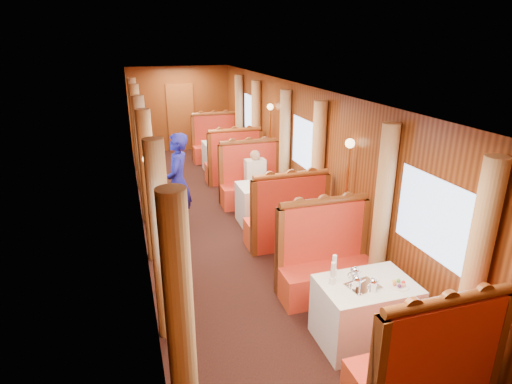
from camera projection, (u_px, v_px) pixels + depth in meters
name	position (u px, v px, depth m)	size (l,w,h in m)	color
floor	(228.00, 227.00, 7.90)	(3.00, 12.00, 0.01)	black
ceiling	(225.00, 89.00, 7.04)	(3.00, 12.00, 0.01)	silver
wall_far	(180.00, 109.00, 12.86)	(3.00, 2.50, 0.01)	brown
wall_left	(138.00, 169.00, 7.06)	(12.00, 2.50, 0.01)	brown
wall_right	(306.00, 155.00, 7.88)	(12.00, 2.50, 0.01)	brown
doorway_far	(181.00, 118.00, 12.92)	(0.80, 0.04, 2.00)	brown
table_near	(365.00, 312.00, 4.83)	(1.05, 0.72, 0.75)	white
banquette_near_fwd	(423.00, 372.00, 3.91)	(1.30, 0.55, 1.34)	red
banquette_near_aft	(325.00, 265.00, 5.73)	(1.30, 0.55, 1.34)	red
table_mid	(267.00, 203.00, 7.98)	(1.05, 0.72, 0.75)	white
banquette_mid_fwd	(286.00, 222.00, 7.05)	(1.30, 0.55, 1.34)	red
banquette_mid_aft	(251.00, 184.00, 8.87)	(1.30, 0.55, 1.34)	red
table_far	(224.00, 156.00, 11.12)	(1.05, 0.72, 0.75)	white
banquette_far_fwd	(234.00, 165.00, 10.19)	(1.30, 0.55, 1.34)	red
banquette_far_aft	(216.00, 145.00, 12.01)	(1.30, 0.55, 1.34)	red
tea_tray	(363.00, 286.00, 4.64)	(0.34, 0.26, 0.01)	silver
teapot_left	(356.00, 284.00, 4.57)	(0.16, 0.12, 0.13)	silver
teapot_right	(373.00, 286.00, 4.55)	(0.15, 0.11, 0.12)	silver
teapot_back	(354.00, 275.00, 4.74)	(0.16, 0.12, 0.13)	silver
fruit_plate	(399.00, 285.00, 4.65)	(0.22, 0.22, 0.05)	white
cup_inboard	(333.00, 275.00, 4.66)	(0.08, 0.08, 0.26)	white
cup_outboard	(334.00, 268.00, 4.81)	(0.08, 0.08, 0.26)	white
rose_vase_mid	(270.00, 176.00, 7.77)	(0.06, 0.06, 0.36)	silver
rose_vase_far	(224.00, 135.00, 10.92)	(0.06, 0.06, 0.36)	silver
window_left_near	(156.00, 256.00, 3.85)	(1.20, 0.90, 0.01)	#8CADD8
curtain_left_near_a	(181.00, 333.00, 3.27)	(0.22, 0.22, 2.35)	tan
curtain_left_near_b	(162.00, 244.00, 4.67)	(0.22, 0.22, 2.35)	tan
window_right_near	(433.00, 217.00, 4.67)	(1.20, 0.90, 0.01)	#8CADD8
curtain_right_near_a	(474.00, 277.00, 4.03)	(0.22, 0.22, 2.35)	tan
curtain_right_near_b	(382.00, 215.00, 5.43)	(0.22, 0.22, 2.35)	tan
window_left_mid	(138.00, 157.00, 6.99)	(1.20, 0.90, 0.01)	#8CADD8
curtain_left_mid_a	(149.00, 188.00, 6.41)	(0.22, 0.22, 2.35)	tan
curtain_left_mid_b	(143.00, 160.00, 7.81)	(0.22, 0.22, 2.35)	tan
window_right_mid	(305.00, 144.00, 7.81)	(1.20, 0.90, 0.01)	#8CADD8
curtain_right_mid_a	(317.00, 171.00, 7.18)	(0.22, 0.22, 2.35)	tan
curtain_right_mid_b	(285.00, 149.00, 8.58)	(0.22, 0.22, 2.35)	tan
window_left_far	(131.00, 120.00, 10.13)	(1.20, 0.90, 0.01)	#8CADD8
curtain_left_far_a	(138.00, 138.00, 9.56)	(0.22, 0.22, 2.35)	tan
curtain_left_far_b	(136.00, 125.00, 10.96)	(0.22, 0.22, 2.35)	tan
window_right_far	(251.00, 113.00, 10.95)	(1.20, 0.90, 0.01)	#8CADD8
curtain_right_far_a	(256.00, 130.00, 10.32)	(0.22, 0.22, 2.35)	tan
curtain_right_far_b	(239.00, 119.00, 11.72)	(0.22, 0.22, 2.35)	tan
sconce_left_fore	(152.00, 196.00, 5.47)	(0.14, 0.14, 1.95)	#BF8C3F
sconce_right_fore	(347.00, 176.00, 6.24)	(0.14, 0.14, 1.95)	#BF8C3F
sconce_left_aft	(139.00, 138.00, 8.61)	(0.14, 0.14, 1.95)	#BF8C3F
sconce_right_aft	(270.00, 130.00, 9.38)	(0.14, 0.14, 1.95)	#BF8C3F
steward	(178.00, 182.00, 7.56)	(0.64, 0.42, 1.76)	navy
passenger	(256.00, 174.00, 8.50)	(0.40, 0.44, 0.76)	beige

